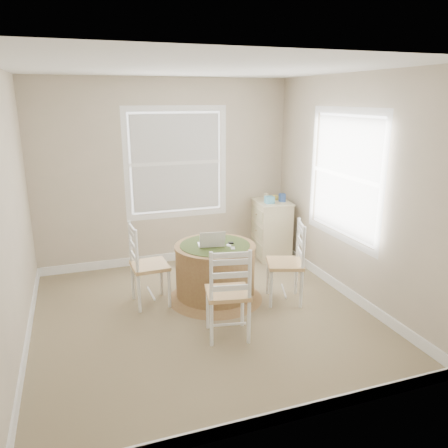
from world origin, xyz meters
name	(u,v)px	position (x,y,z in m)	size (l,w,h in m)	color
room	(212,197)	(0.17, 0.16, 1.30)	(3.64, 3.64, 2.64)	#8A7757
round_table	(215,269)	(0.26, 0.38, 0.37)	(1.13, 1.13, 0.68)	olive
chair_left	(150,265)	(-0.49, 0.50, 0.47)	(0.42, 0.40, 0.95)	white
chair_near	(228,292)	(0.12, -0.48, 0.47)	(0.42, 0.40, 0.95)	white
chair_right	(285,263)	(1.01, 0.05, 0.47)	(0.42, 0.40, 0.95)	white
laptop	(211,243)	(0.22, 0.37, 0.70)	(0.33, 0.30, 0.21)	white
mouse	(229,245)	(0.40, 0.29, 0.68)	(0.05, 0.09, 0.03)	white
phone	(233,249)	(0.42, 0.19, 0.68)	(0.04, 0.09, 0.02)	#B7BABF
keys	(231,243)	(0.46, 0.37, 0.68)	(0.06, 0.05, 0.03)	black
corner_chest	(271,229)	(1.51, 1.49, 0.43)	(0.56, 0.69, 0.86)	beige
tissue_box	(269,200)	(1.40, 1.36, 0.91)	(0.12, 0.12, 0.10)	#5BB1D0
box_yellow	(272,198)	(1.55, 1.57, 0.89)	(0.15, 0.10, 0.06)	#ECD253
box_blue	(283,198)	(1.64, 1.38, 0.92)	(0.08, 0.08, 0.12)	#325297
cup_cream	(265,196)	(1.46, 1.63, 0.91)	(0.07, 0.07, 0.09)	beige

